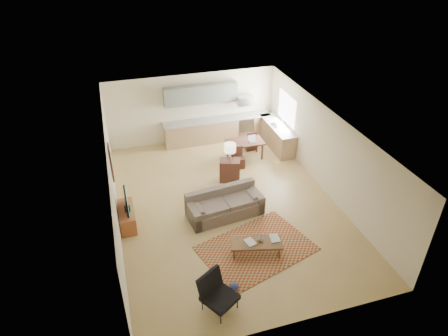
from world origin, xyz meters
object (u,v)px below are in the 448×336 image
object	(u,v)px
coffee_table	(256,248)
tv_credenza	(127,217)
sofa	(225,204)
console_table	(230,170)
armchair	(220,295)
dining_table	(245,150)

from	to	relation	value
coffee_table	tv_credenza	world-z (taller)	tv_credenza
sofa	console_table	world-z (taller)	sofa
sofa	console_table	distance (m)	1.89
armchair	coffee_table	bearing A→B (deg)	13.97
tv_credenza	dining_table	world-z (taller)	dining_table
dining_table	coffee_table	bearing A→B (deg)	-104.25
tv_credenza	sofa	bearing A→B (deg)	-8.30
sofa	tv_credenza	size ratio (longest dim) A/B	2.00
sofa	coffee_table	world-z (taller)	sofa
coffee_table	tv_credenza	size ratio (longest dim) A/B	1.17
dining_table	armchair	bearing A→B (deg)	-112.35
coffee_table	console_table	distance (m)	3.57
tv_credenza	console_table	bearing A→B (deg)	20.97
armchair	console_table	world-z (taller)	armchair
armchair	tv_credenza	xyz separation A→B (m)	(-1.73, 3.61, -0.18)
sofa	tv_credenza	bearing A→B (deg)	164.54
tv_credenza	console_table	size ratio (longest dim) A/B	1.48
console_table	sofa	bearing A→B (deg)	-92.50
sofa	armchair	distance (m)	3.38
coffee_table	console_table	bearing A→B (deg)	97.75
armchair	tv_credenza	bearing A→B (deg)	84.26
armchair	console_table	distance (m)	5.26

